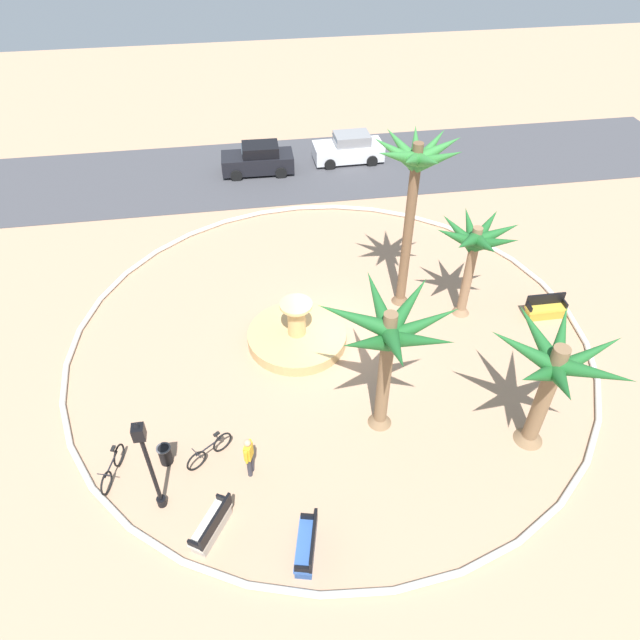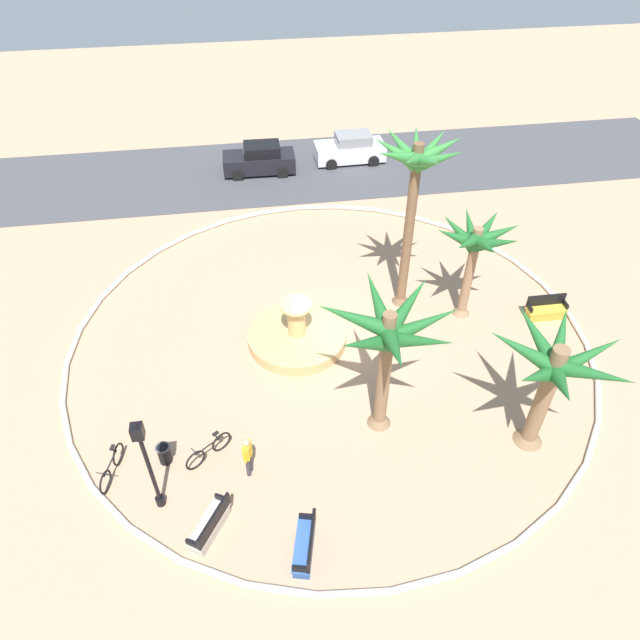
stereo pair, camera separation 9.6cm
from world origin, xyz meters
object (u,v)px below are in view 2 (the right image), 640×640
(palm_tree_by_curb, at_px, (552,372))
(palm_tree_mid_plaza, at_px, (390,338))
(fountain, at_px, (297,335))
(bicycle_by_lamppost, at_px, (209,450))
(palm_tree_near_fountain, at_px, (476,244))
(bicycle_red_frame, at_px, (112,467))
(parked_car_leftmost, at_px, (260,159))
(bench_north, at_px, (546,310))
(person_cyclist_helmet, at_px, (248,455))
(lamppost, at_px, (147,459))
(bench_west, at_px, (305,547))
(trash_bin, at_px, (164,453))
(palm_tree_far_side, at_px, (415,174))
(parked_car_second, at_px, (350,149))
(bench_east, at_px, (210,526))

(palm_tree_by_curb, xyz_separation_m, palm_tree_mid_plaza, (-4.57, 1.39, 0.70))
(fountain, bearing_deg, bicycle_by_lamppost, -124.49)
(palm_tree_near_fountain, height_order, bicycle_by_lamppost, palm_tree_near_fountain)
(bicycle_red_frame, height_order, parked_car_leftmost, parked_car_leftmost)
(bench_north, distance_m, person_cyclist_helmet, 13.46)
(palm_tree_near_fountain, xyz_separation_m, lamppost, (-11.68, -6.99, -1.14))
(bicycle_red_frame, bearing_deg, lamppost, -39.73)
(palm_tree_near_fountain, relative_size, parked_car_leftmost, 1.07)
(bench_west, xyz_separation_m, trash_bin, (-3.95, 3.66, 0.04))
(trash_bin, xyz_separation_m, person_cyclist_helmet, (2.60, -0.82, 0.51))
(trash_bin, bearing_deg, palm_tree_by_curb, -4.61)
(bench_north, height_order, bicycle_by_lamppost, bench_north)
(lamppost, xyz_separation_m, bicycle_red_frame, (-1.48, 1.23, -1.84))
(palm_tree_far_side, relative_size, bench_west, 4.32)
(palm_tree_near_fountain, xyz_separation_m, palm_tree_far_side, (-2.27, 1.12, 2.45))
(palm_tree_far_side, distance_m, bicycle_red_frame, 13.98)
(palm_tree_mid_plaza, bearing_deg, bicycle_by_lamppost, -174.51)
(palm_tree_by_curb, distance_m, lamppost, 11.73)
(fountain, xyz_separation_m, trash_bin, (-4.76, -4.85, 0.10))
(parked_car_second, bearing_deg, palm_tree_by_curb, -84.74)
(bicycle_by_lamppost, xyz_separation_m, parked_car_second, (8.34, 19.77, 0.40))
(bench_west, bearing_deg, bicycle_by_lamppost, 125.79)
(palm_tree_near_fountain, relative_size, parked_car_second, 1.07)
(bench_north, distance_m, lamppost, 16.28)
(palm_tree_far_side, bearing_deg, person_cyclist_helmet, -132.23)
(fountain, bearing_deg, parked_car_leftmost, 91.49)
(fountain, height_order, bicycle_by_lamppost, fountain)
(bench_east, height_order, bench_north, same)
(palm_tree_near_fountain, bearing_deg, bench_west, -129.96)
(palm_tree_by_curb, distance_m, palm_tree_far_side, 8.30)
(palm_tree_by_curb, bearing_deg, lamppost, -177.24)
(palm_tree_near_fountain, xyz_separation_m, parked_car_leftmost, (-7.22, 13.62, -2.58))
(person_cyclist_helmet, bearing_deg, bench_west, -64.54)
(parked_car_second, bearing_deg, bench_east, -110.42)
(palm_tree_by_curb, height_order, bicycle_red_frame, palm_tree_by_curb)
(person_cyclist_helmet, height_order, parked_car_second, parked_car_second)
(person_cyclist_helmet, xyz_separation_m, parked_car_second, (7.11, 20.51, -0.12))
(fountain, bearing_deg, lamppost, -127.31)
(palm_tree_mid_plaza, height_order, lamppost, palm_tree_mid_plaza)
(bicycle_by_lamppost, bearing_deg, bench_east, -89.55)
(fountain, relative_size, parked_car_second, 0.94)
(palm_tree_mid_plaza, height_order, palm_tree_far_side, palm_tree_far_side)
(bench_east, xyz_separation_m, bicycle_by_lamppost, (-0.02, 2.56, 0.04))
(palm_tree_near_fountain, relative_size, palm_tree_far_side, 0.60)
(bench_north, bearing_deg, palm_tree_by_curb, -119.68)
(palm_tree_near_fountain, height_order, bicycle_red_frame, palm_tree_near_fountain)
(bicycle_by_lamppost, bearing_deg, palm_tree_by_curb, -4.75)
(palm_tree_near_fountain, xyz_separation_m, bicycle_by_lamppost, (-10.24, -5.57, -2.98))
(palm_tree_mid_plaza, xyz_separation_m, bench_west, (-3.09, -4.12, -3.54))
(palm_tree_by_curb, distance_m, bench_east, 10.74)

